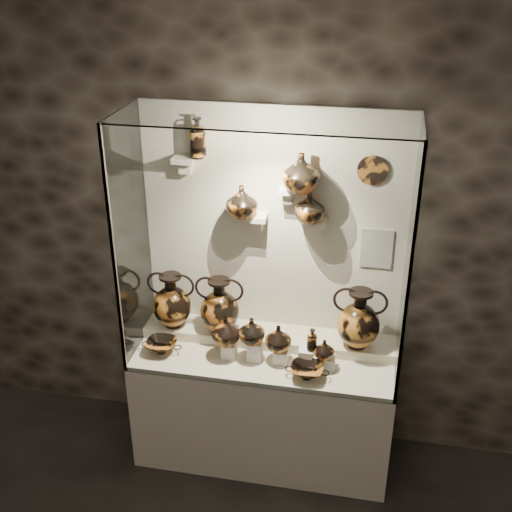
{
  "coord_description": "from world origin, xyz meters",
  "views": [
    {
      "loc": [
        0.62,
        -1.22,
        3.27
      ],
      "look_at": [
        -0.06,
        2.22,
        1.53
      ],
      "focal_mm": 45.0,
      "sensor_mm": 36.0,
      "label": 1
    }
  ],
  "objects_px": {
    "kylix_left": "(162,345)",
    "ovoid_vase_c": "(309,207)",
    "ovoid_vase_a": "(242,201)",
    "lekythos_small": "(312,338)",
    "lekythos_tall": "(198,136)",
    "jug_b": "(252,331)",
    "jug_a": "(226,331)",
    "jug_c": "(278,338)",
    "jug_e": "(324,349)",
    "amphora_left": "(172,300)",
    "amphora_mid": "(220,305)",
    "kylix_right": "(307,371)",
    "ovoid_vase_b": "(301,173)",
    "amphora_right": "(359,319)"
  },
  "relations": [
    {
      "from": "jug_e",
      "to": "jug_a",
      "type": "bearing_deg",
      "value": -155.64
    },
    {
      "from": "amphora_right",
      "to": "jug_b",
      "type": "height_order",
      "value": "amphora_right"
    },
    {
      "from": "amphora_left",
      "to": "jug_a",
      "type": "height_order",
      "value": "amphora_left"
    },
    {
      "from": "jug_e",
      "to": "ovoid_vase_a",
      "type": "xyz_separation_m",
      "value": [
        -0.57,
        0.26,
        0.84
      ]
    },
    {
      "from": "jug_b",
      "to": "jug_c",
      "type": "distance_m",
      "value": 0.17
    },
    {
      "from": "kylix_left",
      "to": "kylix_right",
      "type": "relative_size",
      "value": 0.99
    },
    {
      "from": "kylix_left",
      "to": "ovoid_vase_c",
      "type": "relative_size",
      "value": 1.35
    },
    {
      "from": "kylix_right",
      "to": "ovoid_vase_b",
      "type": "relative_size",
      "value": 1.11
    },
    {
      "from": "jug_b",
      "to": "ovoid_vase_b",
      "type": "bearing_deg",
      "value": 46.55
    },
    {
      "from": "jug_a",
      "to": "kylix_left",
      "type": "bearing_deg",
      "value": 162.65
    },
    {
      "from": "jug_c",
      "to": "ovoid_vase_b",
      "type": "bearing_deg",
      "value": 92.37
    },
    {
      "from": "ovoid_vase_a",
      "to": "ovoid_vase_c",
      "type": "height_order",
      "value": "ovoid_vase_a"
    },
    {
      "from": "jug_b",
      "to": "lekythos_small",
      "type": "xyz_separation_m",
      "value": [
        0.38,
        0.0,
        -0.01
      ]
    },
    {
      "from": "amphora_mid",
      "to": "jug_b",
      "type": "bearing_deg",
      "value": -41.76
    },
    {
      "from": "amphora_right",
      "to": "kylix_right",
      "type": "relative_size",
      "value": 1.57
    },
    {
      "from": "amphora_left",
      "to": "kylix_right",
      "type": "xyz_separation_m",
      "value": [
        0.96,
        -0.31,
        -0.21
      ]
    },
    {
      "from": "kylix_right",
      "to": "lekythos_tall",
      "type": "xyz_separation_m",
      "value": [
        -0.76,
        0.41,
        1.32
      ]
    },
    {
      "from": "jug_b",
      "to": "ovoid_vase_a",
      "type": "distance_m",
      "value": 0.82
    },
    {
      "from": "ovoid_vase_a",
      "to": "jug_e",
      "type": "bearing_deg",
      "value": -33.97
    },
    {
      "from": "jug_a",
      "to": "jug_c",
      "type": "xyz_separation_m",
      "value": [
        0.34,
        0.01,
        -0.02
      ]
    },
    {
      "from": "jug_e",
      "to": "lekythos_small",
      "type": "bearing_deg",
      "value": -166.04
    },
    {
      "from": "amphora_mid",
      "to": "ovoid_vase_c",
      "type": "bearing_deg",
      "value": 1.21
    },
    {
      "from": "jug_b",
      "to": "lekythos_small",
      "type": "height_order",
      "value": "jug_b"
    },
    {
      "from": "kylix_left",
      "to": "kylix_right",
      "type": "distance_m",
      "value": 0.97
    },
    {
      "from": "jug_b",
      "to": "jug_c",
      "type": "height_order",
      "value": "jug_b"
    },
    {
      "from": "amphora_left",
      "to": "ovoid_vase_b",
      "type": "distance_m",
      "value": 1.26
    },
    {
      "from": "kylix_right",
      "to": "ovoid_vase_a",
      "type": "xyz_separation_m",
      "value": [
        -0.48,
        0.37,
        0.94
      ]
    },
    {
      "from": "amphora_right",
      "to": "amphora_left",
      "type": "bearing_deg",
      "value": -170.66
    },
    {
      "from": "amphora_left",
      "to": "jug_b",
      "type": "bearing_deg",
      "value": -31.7
    },
    {
      "from": "amphora_left",
      "to": "jug_a",
      "type": "bearing_deg",
      "value": -38.65
    },
    {
      "from": "jug_c",
      "to": "lekythos_small",
      "type": "bearing_deg",
      "value": 21.57
    },
    {
      "from": "kylix_right",
      "to": "ovoid_vase_c",
      "type": "height_order",
      "value": "ovoid_vase_c"
    },
    {
      "from": "lekythos_small",
      "to": "lekythos_tall",
      "type": "distance_m",
      "value": 1.43
    },
    {
      "from": "lekythos_small",
      "to": "lekythos_tall",
      "type": "relative_size",
      "value": 0.62
    },
    {
      "from": "jug_a",
      "to": "lekythos_tall",
      "type": "bearing_deg",
      "value": 105.38
    },
    {
      "from": "kylix_left",
      "to": "ovoid_vase_c",
      "type": "height_order",
      "value": "ovoid_vase_c"
    },
    {
      "from": "lekythos_tall",
      "to": "ovoid_vase_a",
      "type": "relative_size",
      "value": 1.35
    },
    {
      "from": "amphora_mid",
      "to": "jug_e",
      "type": "relative_size",
      "value": 2.97
    },
    {
      "from": "jug_e",
      "to": "ovoid_vase_b",
      "type": "height_order",
      "value": "ovoid_vase_b"
    },
    {
      "from": "ovoid_vase_b",
      "to": "ovoid_vase_c",
      "type": "height_order",
      "value": "ovoid_vase_b"
    },
    {
      "from": "amphora_left",
      "to": "amphora_mid",
      "type": "bearing_deg",
      "value": -13.86
    },
    {
      "from": "amphora_mid",
      "to": "jug_a",
      "type": "distance_m",
      "value": 0.22
    },
    {
      "from": "lekythos_small",
      "to": "ovoid_vase_c",
      "type": "distance_m",
      "value": 0.82
    },
    {
      "from": "jug_b",
      "to": "jug_e",
      "type": "xyz_separation_m",
      "value": [
        0.46,
        -0.01,
        -0.07
      ]
    },
    {
      "from": "jug_e",
      "to": "kylix_left",
      "type": "distance_m",
      "value": 1.06
    },
    {
      "from": "jug_e",
      "to": "ovoid_vase_b",
      "type": "xyz_separation_m",
      "value": [
        -0.21,
        0.24,
        1.06
      ]
    },
    {
      "from": "amphora_right",
      "to": "ovoid_vase_c",
      "type": "height_order",
      "value": "ovoid_vase_c"
    },
    {
      "from": "ovoid_vase_b",
      "to": "ovoid_vase_c",
      "type": "distance_m",
      "value": 0.23
    },
    {
      "from": "kylix_left",
      "to": "ovoid_vase_b",
      "type": "height_order",
      "value": "ovoid_vase_b"
    },
    {
      "from": "lekythos_small",
      "to": "amphora_right",
      "type": "bearing_deg",
      "value": 28.78
    }
  ]
}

